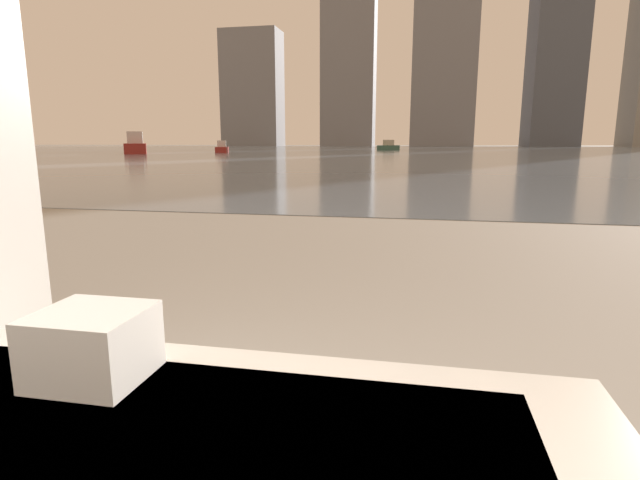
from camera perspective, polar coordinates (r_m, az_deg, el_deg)
towel_stack at (r=1.26m, az=-24.55°, el=-10.86°), size 0.23×0.22×0.16m
harbor_water at (r=62.18m, az=11.01°, el=9.99°), size 180.00×110.00×0.01m
harbor_boat_0 at (r=65.04m, az=7.83°, el=10.54°), size 2.73×3.59×1.29m
harbor_boat_2 at (r=48.58m, az=-20.33°, el=10.05°), size 4.15×5.41×1.95m
harbor_boat_3 at (r=51.05m, az=-11.15°, el=10.24°), size 1.99×3.34×1.18m
skyline_tower_0 at (r=125.43m, az=-7.72°, el=16.69°), size 13.71×7.96×26.65m
skyline_tower_1 at (r=121.24m, az=3.34°, el=21.17°), size 11.97×7.75×44.25m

